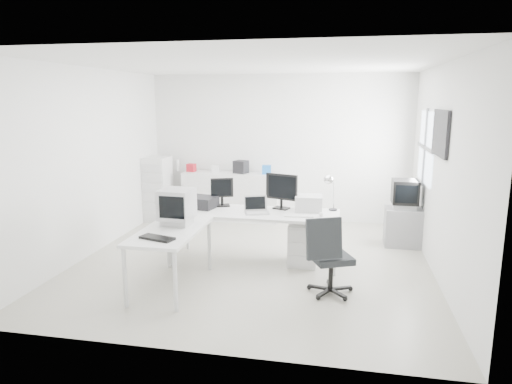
% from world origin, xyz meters
% --- Properties ---
extents(floor, '(5.00, 5.00, 0.01)m').
position_xyz_m(floor, '(0.00, 0.00, 0.00)').
color(floor, beige).
rests_on(floor, ground).
extents(ceiling, '(5.00, 5.00, 0.01)m').
position_xyz_m(ceiling, '(0.00, 0.00, 2.80)').
color(ceiling, white).
rests_on(ceiling, back_wall).
extents(back_wall, '(5.00, 0.02, 2.80)m').
position_xyz_m(back_wall, '(0.00, 2.50, 1.40)').
color(back_wall, silver).
rests_on(back_wall, floor).
extents(left_wall, '(0.02, 5.00, 2.80)m').
position_xyz_m(left_wall, '(-2.50, 0.00, 1.40)').
color(left_wall, silver).
rests_on(left_wall, floor).
extents(right_wall, '(0.02, 5.00, 2.80)m').
position_xyz_m(right_wall, '(2.50, 0.00, 1.40)').
color(right_wall, silver).
rests_on(right_wall, floor).
extents(window, '(0.02, 1.20, 1.10)m').
position_xyz_m(window, '(2.48, 1.20, 1.60)').
color(window, white).
rests_on(window, right_wall).
extents(wall_picture, '(0.04, 0.90, 0.60)m').
position_xyz_m(wall_picture, '(2.47, 0.10, 1.90)').
color(wall_picture, black).
rests_on(wall_picture, right_wall).
extents(main_desk, '(2.40, 0.80, 0.75)m').
position_xyz_m(main_desk, '(0.02, 0.01, 0.38)').
color(main_desk, silver).
rests_on(main_desk, floor).
extents(side_desk, '(0.70, 1.40, 0.75)m').
position_xyz_m(side_desk, '(-0.83, -1.09, 0.38)').
color(side_desk, silver).
rests_on(side_desk, floor).
extents(drawer_pedestal, '(0.40, 0.50, 0.60)m').
position_xyz_m(drawer_pedestal, '(0.72, 0.06, 0.30)').
color(drawer_pedestal, silver).
rests_on(drawer_pedestal, floor).
extents(inkjet_printer, '(0.53, 0.45, 0.17)m').
position_xyz_m(inkjet_printer, '(-0.83, 0.11, 0.83)').
color(inkjet_printer, black).
rests_on(inkjet_printer, main_desk).
extents(lcd_monitor_small, '(0.38, 0.29, 0.42)m').
position_xyz_m(lcd_monitor_small, '(-0.53, 0.26, 0.96)').
color(lcd_monitor_small, black).
rests_on(lcd_monitor_small, main_desk).
extents(lcd_monitor_large, '(0.54, 0.35, 0.52)m').
position_xyz_m(lcd_monitor_large, '(0.37, 0.26, 1.01)').
color(lcd_monitor_large, black).
rests_on(lcd_monitor_large, main_desk).
extents(laptop, '(0.38, 0.38, 0.20)m').
position_xyz_m(laptop, '(0.07, -0.09, 0.85)').
color(laptop, '#B7B7BA').
rests_on(laptop, main_desk).
extents(white_keyboard, '(0.41, 0.16, 0.02)m').
position_xyz_m(white_keyboard, '(0.67, -0.14, 0.76)').
color(white_keyboard, silver).
rests_on(white_keyboard, main_desk).
extents(white_mouse, '(0.06, 0.06, 0.06)m').
position_xyz_m(white_mouse, '(0.97, -0.09, 0.78)').
color(white_mouse, silver).
rests_on(white_mouse, main_desk).
extents(laser_printer, '(0.41, 0.36, 0.22)m').
position_xyz_m(laser_printer, '(0.77, 0.23, 0.86)').
color(laser_printer, silver).
rests_on(laser_printer, main_desk).
extents(desk_lamp, '(0.18, 0.18, 0.47)m').
position_xyz_m(desk_lamp, '(1.12, 0.31, 0.98)').
color(desk_lamp, silver).
rests_on(desk_lamp, main_desk).
extents(crt_monitor, '(0.39, 0.39, 0.43)m').
position_xyz_m(crt_monitor, '(-0.83, -0.84, 0.96)').
color(crt_monitor, '#B7B7BA').
rests_on(crt_monitor, side_desk).
extents(black_keyboard, '(0.44, 0.27, 0.03)m').
position_xyz_m(black_keyboard, '(-0.83, -1.49, 0.76)').
color(black_keyboard, black).
rests_on(black_keyboard, side_desk).
extents(office_chair, '(0.76, 0.76, 1.00)m').
position_xyz_m(office_chair, '(1.14, -0.90, 0.50)').
color(office_chair, '#282C2E').
rests_on(office_chair, floor).
extents(tv_cabinet, '(0.57, 0.46, 0.62)m').
position_xyz_m(tv_cabinet, '(2.22, 1.21, 0.31)').
color(tv_cabinet, gray).
rests_on(tv_cabinet, floor).
extents(crt_tv, '(0.50, 0.48, 0.45)m').
position_xyz_m(crt_tv, '(2.22, 1.21, 0.84)').
color(crt_tv, black).
rests_on(crt_tv, tv_cabinet).
extents(sideboard, '(1.87, 0.47, 0.94)m').
position_xyz_m(sideboard, '(-0.89, 2.24, 0.47)').
color(sideboard, silver).
rests_on(sideboard, floor).
extents(clutter_box_a, '(0.18, 0.16, 0.15)m').
position_xyz_m(clutter_box_a, '(-1.69, 2.24, 1.01)').
color(clutter_box_a, '#AC1824').
rests_on(clutter_box_a, sideboard).
extents(clutter_box_b, '(0.15, 0.13, 0.14)m').
position_xyz_m(clutter_box_b, '(-1.19, 2.24, 1.01)').
color(clutter_box_b, silver).
rests_on(clutter_box_b, sideboard).
extents(clutter_box_c, '(0.30, 0.28, 0.24)m').
position_xyz_m(clutter_box_c, '(-0.69, 2.24, 1.06)').
color(clutter_box_c, black).
rests_on(clutter_box_c, sideboard).
extents(clutter_box_d, '(0.18, 0.17, 0.17)m').
position_xyz_m(clutter_box_d, '(-0.19, 2.24, 1.02)').
color(clutter_box_d, '#195FB1').
rests_on(clutter_box_d, sideboard).
extents(clutter_bottle, '(0.07, 0.07, 0.22)m').
position_xyz_m(clutter_bottle, '(-1.99, 2.28, 1.05)').
color(clutter_bottle, silver).
rests_on(clutter_bottle, sideboard).
extents(filing_cabinet, '(0.44, 0.52, 1.25)m').
position_xyz_m(filing_cabinet, '(-2.28, 1.94, 0.62)').
color(filing_cabinet, silver).
rests_on(filing_cabinet, floor).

